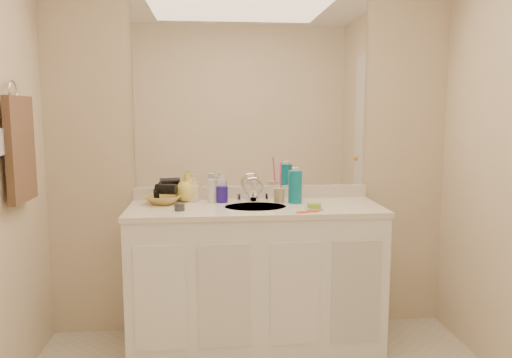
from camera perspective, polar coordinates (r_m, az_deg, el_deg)
name	(u,v)px	position (r m, az deg, el deg)	size (l,w,h in m)	color
wall_back	(251,149)	(3.24, -0.54, 3.42)	(2.60, 0.02, 2.40)	beige
wall_front	(414,300)	(0.72, 17.60, -13.02)	(2.60, 0.02, 2.40)	beige
vanity_cabinet	(255,278)	(3.13, -0.09, -11.29)	(1.50, 0.55, 0.85)	white
countertop	(255,208)	(3.01, -0.09, -3.36)	(1.52, 0.57, 0.03)	white
backsplash	(252,192)	(3.26, -0.51, -1.52)	(1.52, 0.03, 0.08)	silver
sink_basin	(256,208)	(2.99, -0.05, -3.38)	(0.37, 0.37, 0.02)	beige
faucet	(253,192)	(3.16, -0.35, -1.55)	(0.02, 0.02, 0.11)	silver
mirror	(251,93)	(3.22, -0.54, 9.80)	(1.48, 0.01, 1.20)	white
blue_mug	(222,194)	(3.12, -3.90, -1.74)	(0.07, 0.07, 0.10)	#261593
tan_cup	(279,195)	(3.12, 2.67, -1.87)	(0.07, 0.07, 0.09)	#C1AE88
toothbrush	(281,179)	(3.10, 2.87, 0.05)	(0.01, 0.01, 0.21)	#E93D99
mouthwash_bottle	(295,187)	(3.10, 4.50, -0.89)	(0.09, 0.09, 0.20)	#0C7F95
soap_dish	(314,209)	(2.91, 6.64, -3.40)	(0.10, 0.08, 0.01)	silver
green_soap	(314,206)	(2.90, 6.65, -3.04)	(0.07, 0.05, 0.03)	#79CD32
orange_comb	(308,212)	(2.84, 5.97, -3.73)	(0.14, 0.03, 0.01)	#E94E18
dark_jar	(179,207)	(2.90, -8.74, -3.18)	(0.06, 0.06, 0.04)	#313237
extra_white_bottle	(211,191)	(3.10, -5.13, -1.39)	(0.05, 0.05, 0.15)	silver
soap_bottle_white	(221,186)	(3.16, -4.04, -0.82)	(0.07, 0.07, 0.19)	silver
soap_bottle_cream	(194,190)	(3.16, -7.13, -1.21)	(0.07, 0.07, 0.15)	#FAE6CB
soap_bottle_yellow	(187,187)	(3.18, -7.92, -0.93)	(0.14, 0.14, 0.18)	#E7D95A
wicker_basket	(163,199)	(3.12, -10.55, -2.32)	(0.21, 0.21, 0.05)	#B08E47
hair_dryer	(166,189)	(3.11, -10.22, -1.15)	(0.06, 0.06, 0.13)	black
towel_ring	(13,91)	(2.87, -26.05, 9.05)	(0.11, 0.11, 0.01)	silver
hand_towel	(21,149)	(2.87, -25.32, 3.09)	(0.04, 0.32, 0.55)	#402D22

